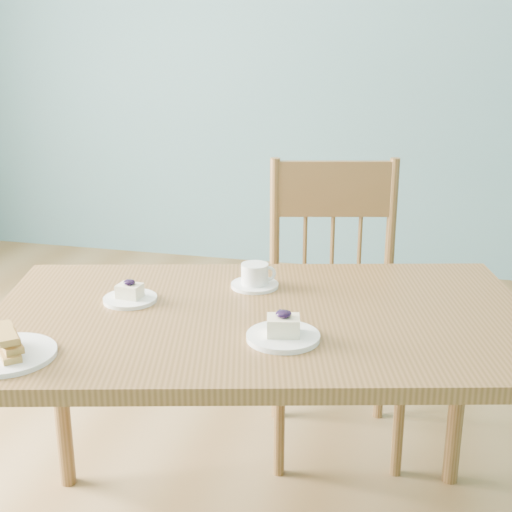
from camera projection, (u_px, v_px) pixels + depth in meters
room at (216, 39)px, 1.54m from camera, size 5.01×5.01×2.71m
dining_table at (262, 340)px, 1.76m from camera, size 1.47×1.06×0.71m
dining_chair at (335, 306)px, 2.36m from camera, size 0.52×0.51×0.96m
cheesecake_plate_near at (283, 332)px, 1.59m from camera, size 0.17×0.17×0.07m
cheesecake_plate_far at (130, 296)px, 1.81m from camera, size 0.14×0.14×0.06m
coffee_cup at (255, 277)px, 1.91m from camera, size 0.13×0.13×0.06m
biscotti_plate at (7, 348)px, 1.50m from camera, size 0.20×0.20×0.07m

